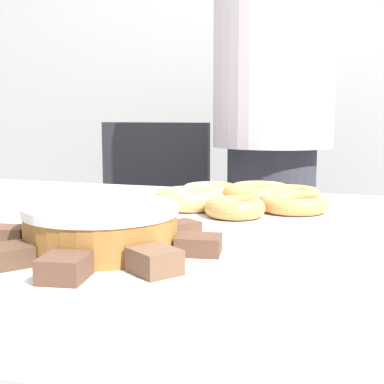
# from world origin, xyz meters

# --- Properties ---
(wall_back) EXTENTS (8.00, 0.05, 2.60)m
(wall_back) POSITION_xyz_m (0.00, 1.58, 1.30)
(wall_back) COLOR silver
(wall_back) RESTS_ON ground_plane
(table) EXTENTS (1.67, 0.96, 0.73)m
(table) POSITION_xyz_m (0.00, 0.00, 0.65)
(table) COLOR silver
(table) RESTS_ON ground_plane
(person_standing) EXTENTS (0.35, 0.35, 1.64)m
(person_standing) POSITION_xyz_m (0.01, 0.82, 0.86)
(person_standing) COLOR #383842
(person_standing) RESTS_ON ground_plane
(office_chair_left) EXTENTS (0.45, 0.45, 0.88)m
(office_chair_left) POSITION_xyz_m (-0.42, 0.82, 0.42)
(office_chair_left) COLOR black
(office_chair_left) RESTS_ON ground_plane
(plate_cake) EXTENTS (0.33, 0.33, 0.01)m
(plate_cake) POSITION_xyz_m (-0.03, -0.18, 0.74)
(plate_cake) COLOR white
(plate_cake) RESTS_ON table
(plate_donuts) EXTENTS (0.40, 0.40, 0.01)m
(plate_donuts) POSITION_xyz_m (0.08, 0.21, 0.74)
(plate_donuts) COLOR white
(plate_donuts) RESTS_ON table
(frosted_cake) EXTENTS (0.20, 0.20, 0.06)m
(frosted_cake) POSITION_xyz_m (-0.03, -0.18, 0.77)
(frosted_cake) COLOR #9E662D
(frosted_cake) RESTS_ON plate_cake
(lamington_0) EXTENTS (0.08, 0.08, 0.02)m
(lamington_0) POSITION_xyz_m (-0.11, -0.28, 0.75)
(lamington_0) COLOR #513828
(lamington_0) RESTS_ON plate_cake
(lamington_1) EXTENTS (0.05, 0.06, 0.03)m
(lamington_1) POSITION_xyz_m (-0.01, -0.30, 0.75)
(lamington_1) COLOR brown
(lamington_1) RESTS_ON plate_cake
(lamington_2) EXTENTS (0.07, 0.07, 0.03)m
(lamington_2) POSITION_xyz_m (0.07, -0.25, 0.75)
(lamington_2) COLOR brown
(lamington_2) RESTS_ON plate_cake
(lamington_3) EXTENTS (0.06, 0.05, 0.02)m
(lamington_3) POSITION_xyz_m (0.09, -0.16, 0.75)
(lamington_3) COLOR brown
(lamington_3) RESTS_ON plate_cake
(lamington_4) EXTENTS (0.06, 0.06, 0.02)m
(lamington_4) POSITION_xyz_m (0.04, -0.08, 0.75)
(lamington_4) COLOR brown
(lamington_4) RESTS_ON plate_cake
(lamington_5) EXTENTS (0.05, 0.06, 0.03)m
(lamington_5) POSITION_xyz_m (-0.05, -0.06, 0.75)
(lamington_5) COLOR #513828
(lamington_5) RESTS_ON plate_cake
(lamington_6) EXTENTS (0.07, 0.06, 0.02)m
(lamington_6) POSITION_xyz_m (-0.14, -0.11, 0.75)
(lamington_6) COLOR brown
(lamington_6) RESTS_ON plate_cake
(lamington_7) EXTENTS (0.05, 0.05, 0.03)m
(lamington_7) POSITION_xyz_m (-0.16, -0.20, 0.75)
(lamington_7) COLOR brown
(lamington_7) RESTS_ON plate_cake
(donut_0) EXTENTS (0.12, 0.12, 0.04)m
(donut_0) POSITION_xyz_m (0.08, 0.21, 0.76)
(donut_0) COLOR #D18E4C
(donut_0) RESTS_ON plate_donuts
(donut_1) EXTENTS (0.12, 0.12, 0.03)m
(donut_1) POSITION_xyz_m (0.07, 0.32, 0.76)
(donut_1) COLOR #E5AD66
(donut_1) RESTS_ON plate_donuts
(donut_2) EXTENTS (0.12, 0.12, 0.03)m
(donut_2) POSITION_xyz_m (-0.02, 0.27, 0.76)
(donut_2) COLOR #E5AD66
(donut_2) RESTS_ON plate_donuts
(donut_3) EXTENTS (0.13, 0.13, 0.04)m
(donut_3) POSITION_xyz_m (-0.02, 0.14, 0.76)
(donut_3) COLOR #E5AD66
(donut_3) RESTS_ON plate_donuts
(donut_4) EXTENTS (0.10, 0.10, 0.03)m
(donut_4) POSITION_xyz_m (0.07, 0.09, 0.76)
(donut_4) COLOR #D18E4C
(donut_4) RESTS_ON plate_donuts
(donut_5) EXTENTS (0.12, 0.12, 0.03)m
(donut_5) POSITION_xyz_m (0.16, 0.17, 0.76)
(donut_5) COLOR #D18E4C
(donut_5) RESTS_ON plate_donuts
(donut_6) EXTENTS (0.11, 0.11, 0.03)m
(donut_6) POSITION_xyz_m (0.15, 0.26, 0.76)
(donut_6) COLOR #D18E4C
(donut_6) RESTS_ON plate_donuts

